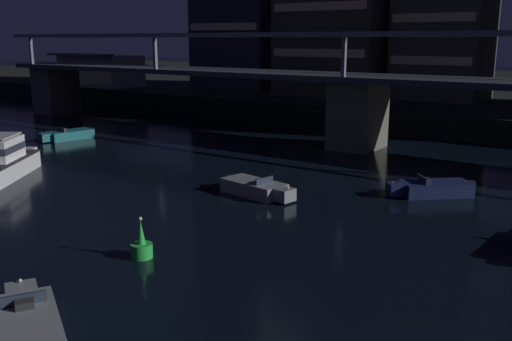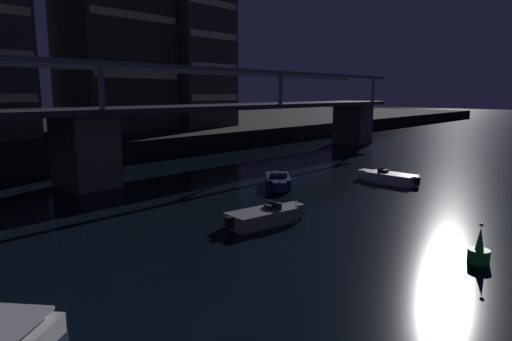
# 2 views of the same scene
# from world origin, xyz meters

# --- Properties ---
(river_bridge) EXTENTS (86.24, 6.40, 9.38)m
(river_bridge) POSITION_xyz_m (-0.00, 38.48, 4.45)
(river_bridge) COLOR #605B51
(river_bridge) RESTS_ON ground
(tower_east_low) EXTENTS (9.58, 13.64, 22.19)m
(tower_east_low) POSITION_xyz_m (28.26, 60.92, 13.15)
(tower_east_low) COLOR #423D38
(tower_east_low) RESTS_ON far_riverbank
(speedboat_near_center) EXTENTS (5.23, 2.44, 1.16)m
(speedboat_near_center) POSITION_xyz_m (1.59, 21.80, 0.41)
(speedboat_near_center) COLOR gray
(speedboat_near_center) RESTS_ON ground
(speedboat_near_right) EXTENTS (4.51, 4.26, 1.16)m
(speedboat_near_right) POSITION_xyz_m (9.92, 27.60, 0.41)
(speedboat_near_right) COLOR #19234C
(speedboat_near_right) RESTS_ON ground
(speedboat_mid_left) EXTENTS (2.03, 5.22, 1.16)m
(speedboat_mid_left) POSITION_xyz_m (17.01, 21.85, 0.41)
(speedboat_mid_left) COLOR silver
(speedboat_mid_left) RESTS_ON ground
(channel_buoy) EXTENTS (0.90, 0.90, 1.76)m
(channel_buoy) POSITION_xyz_m (3.26, 11.21, 0.48)
(channel_buoy) COLOR green
(channel_buoy) RESTS_ON ground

